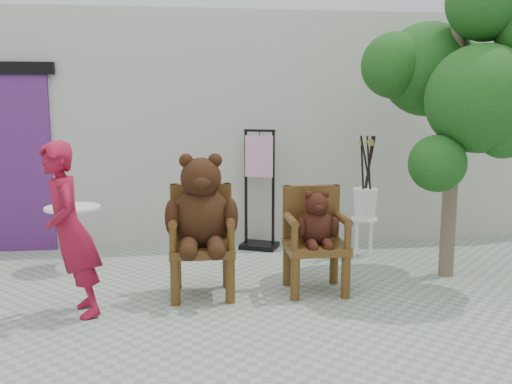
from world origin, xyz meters
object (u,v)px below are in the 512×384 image
cafe_table (74,230)px  display_stand (259,203)px  stool_bucket (365,203)px  chair_small (315,230)px  tree (467,75)px  chair_big (202,217)px  person (71,231)px

cafe_table → display_stand: 2.26m
stool_bucket → chair_small: bearing=-126.2°
chair_small → display_stand: 1.70m
cafe_table → tree: bearing=-11.2°
chair_big → tree: 3.00m
cafe_table → chair_small: bearing=-22.2°
person → display_stand: (1.87, 2.08, -0.17)m
cafe_table → tree: 4.48m
chair_small → cafe_table: chair_small is taller
cafe_table → tree: (4.08, -0.80, 1.66)m
chair_big → cafe_table: chair_big is taller
chair_big → stool_bucket: (1.99, 1.24, -0.12)m
chair_small → cafe_table: (-2.50, 1.02, -0.17)m
chair_big → person: bearing=-160.4°
chair_big → stool_bucket: 2.35m
person → cafe_table: size_ratio=2.14×
person → display_stand: bearing=117.4°
person → tree: 4.07m
display_stand → stool_bucket: bearing=4.3°
chair_small → tree: 2.18m
display_stand → tree: bearing=-12.9°
stool_bucket → person: bearing=-152.2°
display_stand → chair_small: bearing=-54.2°
chair_big → tree: (2.67, 0.24, 1.34)m
chair_small → cafe_table: 2.71m
chair_big → display_stand: size_ratio=0.90×
person → cafe_table: 1.51m
person → tree: (3.78, 0.64, 1.35)m
tree → cafe_table: bearing=168.8°
chair_small → display_stand: display_stand is taller
person → stool_bucket: (3.10, 1.64, -0.11)m
chair_small → stool_bucket: bearing=53.8°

